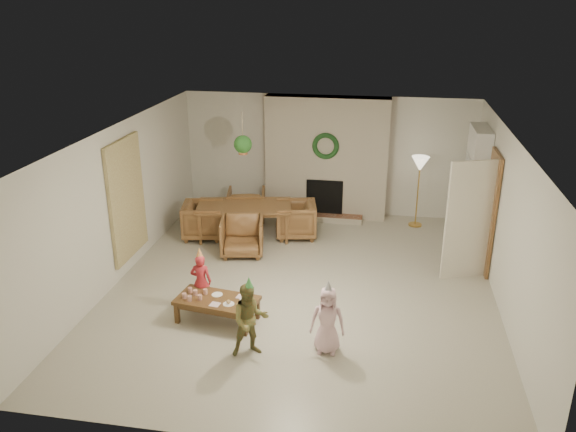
% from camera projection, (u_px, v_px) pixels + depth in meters
% --- Properties ---
extents(floor, '(7.00, 7.00, 0.00)m').
position_uv_depth(floor, '(302.00, 287.00, 9.29)').
color(floor, '#B7B29E').
rests_on(floor, ground).
extents(ceiling, '(7.00, 7.00, 0.00)m').
position_uv_depth(ceiling, '(304.00, 134.00, 8.39)').
color(ceiling, white).
rests_on(ceiling, wall_back).
extents(wall_back, '(7.00, 0.00, 7.00)m').
position_uv_depth(wall_back, '(328.00, 155.00, 12.06)').
color(wall_back, silver).
rests_on(wall_back, floor).
extents(wall_front, '(7.00, 0.00, 7.00)m').
position_uv_depth(wall_front, '(250.00, 341.00, 5.63)').
color(wall_front, silver).
rests_on(wall_front, floor).
extents(wall_left, '(0.00, 7.00, 7.00)m').
position_uv_depth(wall_left, '(119.00, 203.00, 9.32)').
color(wall_left, silver).
rests_on(wall_left, floor).
extents(wall_right, '(0.00, 7.00, 7.00)m').
position_uv_depth(wall_right, '(508.00, 227.00, 8.36)').
color(wall_right, silver).
rests_on(wall_right, floor).
extents(fireplace_mass, '(2.50, 0.40, 2.50)m').
position_uv_depth(fireplace_mass, '(326.00, 158.00, 11.87)').
color(fireplace_mass, maroon).
rests_on(fireplace_mass, floor).
extents(fireplace_hearth, '(1.60, 0.30, 0.12)m').
position_uv_depth(fireplace_hearth, '(323.00, 218.00, 11.98)').
color(fireplace_hearth, '#5F2D1A').
rests_on(fireplace_hearth, floor).
extents(fireplace_firebox, '(0.75, 0.12, 0.75)m').
position_uv_depth(fireplace_firebox, '(325.00, 197.00, 12.00)').
color(fireplace_firebox, black).
rests_on(fireplace_firebox, floor).
extents(fireplace_wreath, '(0.54, 0.10, 0.54)m').
position_uv_depth(fireplace_wreath, '(326.00, 146.00, 11.55)').
color(fireplace_wreath, '#163C1A').
rests_on(fireplace_wreath, fireplace_mass).
extents(floor_lamp_base, '(0.27, 0.27, 0.03)m').
position_uv_depth(floor_lamp_base, '(415.00, 225.00, 11.74)').
color(floor_lamp_base, gold).
rests_on(floor_lamp_base, floor).
extents(floor_lamp_post, '(0.03, 0.03, 1.30)m').
position_uv_depth(floor_lamp_post, '(418.00, 194.00, 11.51)').
color(floor_lamp_post, gold).
rests_on(floor_lamp_post, floor).
extents(floor_lamp_shade, '(0.35, 0.35, 0.29)m').
position_uv_depth(floor_lamp_shade, '(420.00, 164.00, 11.28)').
color(floor_lamp_shade, beige).
rests_on(floor_lamp_shade, floor_lamp_post).
extents(bookshelf_carcass, '(0.30, 1.00, 2.20)m').
position_uv_depth(bookshelf_carcass, '(475.00, 187.00, 10.55)').
color(bookshelf_carcass, white).
rests_on(bookshelf_carcass, floor).
extents(bookshelf_shelf_a, '(0.30, 0.92, 0.03)m').
position_uv_depth(bookshelf_shelf_a, '(470.00, 220.00, 10.79)').
color(bookshelf_shelf_a, white).
rests_on(bookshelf_shelf_a, bookshelf_carcass).
extents(bookshelf_shelf_b, '(0.30, 0.92, 0.03)m').
position_uv_depth(bookshelf_shelf_b, '(472.00, 200.00, 10.65)').
color(bookshelf_shelf_b, white).
rests_on(bookshelf_shelf_b, bookshelf_carcass).
extents(bookshelf_shelf_c, '(0.30, 0.92, 0.03)m').
position_uv_depth(bookshelf_shelf_c, '(475.00, 179.00, 10.50)').
color(bookshelf_shelf_c, white).
rests_on(bookshelf_shelf_c, bookshelf_carcass).
extents(bookshelf_shelf_d, '(0.30, 0.92, 0.03)m').
position_uv_depth(bookshelf_shelf_d, '(477.00, 158.00, 10.36)').
color(bookshelf_shelf_d, white).
rests_on(bookshelf_shelf_d, bookshelf_carcass).
extents(books_row_lower, '(0.20, 0.40, 0.24)m').
position_uv_depth(books_row_lower, '(470.00, 216.00, 10.61)').
color(books_row_lower, maroon).
rests_on(books_row_lower, bookshelf_shelf_a).
extents(books_row_mid, '(0.20, 0.44, 0.24)m').
position_uv_depth(books_row_mid, '(472.00, 192.00, 10.65)').
color(books_row_mid, navy).
rests_on(books_row_mid, bookshelf_shelf_b).
extents(books_row_upper, '(0.20, 0.36, 0.22)m').
position_uv_depth(books_row_upper, '(475.00, 174.00, 10.37)').
color(books_row_upper, '#B06A25').
rests_on(books_row_upper, bookshelf_shelf_c).
extents(door_frame, '(0.05, 0.86, 2.04)m').
position_uv_depth(door_frame, '(490.00, 213.00, 9.55)').
color(door_frame, brown).
rests_on(door_frame, floor).
extents(door_leaf, '(0.77, 0.32, 2.00)m').
position_uv_depth(door_leaf, '(469.00, 221.00, 9.27)').
color(door_leaf, beige).
rests_on(door_leaf, floor).
extents(curtain_panel, '(0.06, 1.20, 2.00)m').
position_uv_depth(curtain_panel, '(127.00, 199.00, 9.50)').
color(curtain_panel, beige).
rests_on(curtain_panel, wall_left).
extents(dining_table, '(1.94, 1.32, 0.63)m').
position_uv_depth(dining_table, '(245.00, 221.00, 11.09)').
color(dining_table, brown).
rests_on(dining_table, floor).
extents(dining_chair_near, '(0.87, 0.89, 0.69)m').
position_uv_depth(dining_chair_near, '(242.00, 236.00, 10.35)').
color(dining_chair_near, brown).
rests_on(dining_chair_near, floor).
extents(dining_chair_far, '(0.87, 0.89, 0.69)m').
position_uv_depth(dining_chair_far, '(247.00, 206.00, 11.81)').
color(dining_chair_far, brown).
rests_on(dining_chair_far, floor).
extents(dining_chair_left, '(0.89, 0.87, 0.69)m').
position_uv_depth(dining_chair_left, '(203.00, 220.00, 11.07)').
color(dining_chair_left, brown).
rests_on(dining_chair_left, floor).
extents(dining_chair_right, '(0.89, 0.87, 0.69)m').
position_uv_depth(dining_chair_right, '(296.00, 220.00, 11.10)').
color(dining_chair_right, brown).
rests_on(dining_chair_right, floor).
extents(hanging_plant_cord, '(0.01, 0.01, 0.70)m').
position_uv_depth(hanging_plant_cord, '(242.00, 132.00, 10.10)').
color(hanging_plant_cord, tan).
rests_on(hanging_plant_cord, ceiling).
extents(hanging_plant_pot, '(0.16, 0.16, 0.12)m').
position_uv_depth(hanging_plant_pot, '(243.00, 151.00, 10.23)').
color(hanging_plant_pot, brown).
rests_on(hanging_plant_pot, hanging_plant_cord).
extents(hanging_plant_foliage, '(0.32, 0.32, 0.32)m').
position_uv_depth(hanging_plant_foliage, '(243.00, 144.00, 10.18)').
color(hanging_plant_foliage, '#1D511B').
rests_on(hanging_plant_foliage, hanging_plant_pot).
extents(coffee_table_top, '(1.23, 0.74, 0.05)m').
position_uv_depth(coffee_table_top, '(217.00, 300.00, 8.22)').
color(coffee_table_top, brown).
rests_on(coffee_table_top, floor).
extents(coffee_table_apron, '(1.12, 0.64, 0.07)m').
position_uv_depth(coffee_table_apron, '(217.00, 304.00, 8.25)').
color(coffee_table_apron, brown).
rests_on(coffee_table_apron, floor).
extents(coffee_leg_fl, '(0.07, 0.07, 0.30)m').
position_uv_depth(coffee_leg_fl, '(177.00, 313.00, 8.23)').
color(coffee_leg_fl, brown).
rests_on(coffee_leg_fl, floor).
extents(coffee_leg_fr, '(0.07, 0.07, 0.30)m').
position_uv_depth(coffee_leg_fr, '(245.00, 326.00, 7.93)').
color(coffee_leg_fr, brown).
rests_on(coffee_leg_fr, floor).
extents(coffee_leg_bl, '(0.07, 0.07, 0.30)m').
position_uv_depth(coffee_leg_bl, '(192.00, 298.00, 8.65)').
color(coffee_leg_bl, brown).
rests_on(coffee_leg_bl, floor).
extents(coffee_leg_br, '(0.07, 0.07, 0.30)m').
position_uv_depth(coffee_leg_br, '(257.00, 309.00, 8.34)').
color(coffee_leg_br, brown).
rests_on(coffee_leg_br, floor).
extents(cup_a, '(0.07, 0.07, 0.08)m').
position_uv_depth(cup_a, '(184.00, 296.00, 8.21)').
color(cup_a, silver).
rests_on(cup_a, coffee_table_top).
extents(cup_b, '(0.07, 0.07, 0.08)m').
position_uv_depth(cup_b, '(190.00, 290.00, 8.37)').
color(cup_b, silver).
rests_on(cup_b, coffee_table_top).
extents(cup_c, '(0.07, 0.07, 0.08)m').
position_uv_depth(cup_c, '(190.00, 298.00, 8.14)').
color(cup_c, silver).
rests_on(cup_c, coffee_table_top).
extents(cup_d, '(0.07, 0.07, 0.08)m').
position_uv_depth(cup_d, '(195.00, 293.00, 8.30)').
color(cup_d, silver).
rests_on(cup_d, coffee_table_top).
extents(cup_e, '(0.07, 0.07, 0.08)m').
position_uv_depth(cup_e, '(200.00, 297.00, 8.17)').
color(cup_e, silver).
rests_on(cup_e, coffee_table_top).
extents(cup_f, '(0.07, 0.07, 0.08)m').
position_uv_depth(cup_f, '(205.00, 292.00, 8.33)').
color(cup_f, silver).
rests_on(cup_f, coffee_table_top).
extents(plate_a, '(0.18, 0.18, 0.01)m').
position_uv_depth(plate_a, '(217.00, 295.00, 8.32)').
color(plate_a, white).
rests_on(plate_a, coffee_table_top).
extents(plate_b, '(0.18, 0.18, 0.01)m').
position_uv_depth(plate_b, '(229.00, 304.00, 8.07)').
color(plate_b, white).
rests_on(plate_b, coffee_table_top).
extents(plate_c, '(0.18, 0.18, 0.01)m').
position_uv_depth(plate_c, '(245.00, 300.00, 8.17)').
color(plate_c, white).
rests_on(plate_c, coffee_table_top).
extents(food_scoop, '(0.07, 0.07, 0.06)m').
position_uv_depth(food_scoop, '(229.00, 302.00, 8.06)').
color(food_scoop, tan).
rests_on(food_scoop, plate_b).
extents(napkin_left, '(0.15, 0.15, 0.01)m').
position_uv_depth(napkin_left, '(215.00, 304.00, 8.06)').
color(napkin_left, '#DBA2B0').
rests_on(napkin_left, coffee_table_top).
extents(napkin_right, '(0.15, 0.15, 0.01)m').
position_uv_depth(napkin_right, '(241.00, 297.00, 8.26)').
color(napkin_right, '#DBA2B0').
rests_on(napkin_right, coffee_table_top).
extents(child_red, '(0.33, 0.23, 0.86)m').
position_uv_depth(child_red, '(201.00, 281.00, 8.55)').
color(child_red, red).
rests_on(child_red, floor).
extents(party_hat_red, '(0.14, 0.14, 0.16)m').
position_uv_depth(party_hat_red, '(199.00, 253.00, 8.38)').
color(party_hat_red, gold).
rests_on(party_hat_red, child_red).
extents(child_plaid, '(0.60, 0.54, 1.01)m').
position_uv_depth(child_plaid, '(250.00, 320.00, 7.40)').
color(child_plaid, '#995D29').
rests_on(child_plaid, floor).
extents(party_hat_plaid, '(0.13, 0.13, 0.16)m').
position_uv_depth(party_hat_plaid, '(249.00, 283.00, 7.21)').
color(party_hat_plaid, green).
rests_on(party_hat_plaid, child_plaid).
extents(child_pink, '(0.46, 0.30, 0.92)m').
position_uv_depth(child_pink, '(327.00, 320.00, 7.47)').
color(child_pink, '#EFBFCA').
rests_on(child_pink, floor).
extents(party_hat_pink, '(0.14, 0.14, 0.17)m').
position_uv_depth(party_hat_pink, '(328.00, 286.00, 7.29)').
color(party_hat_pink, '#ADADB4').
rests_on(party_hat_pink, child_pink).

